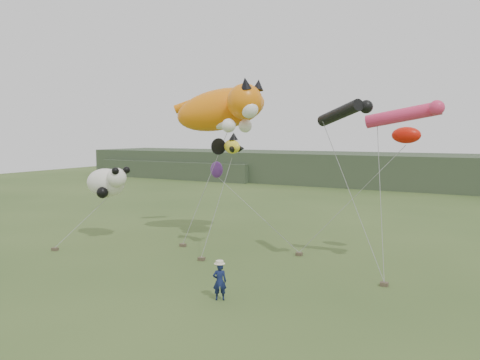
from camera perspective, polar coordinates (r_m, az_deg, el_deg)
name	(u,v)px	position (r m, az deg, el deg)	size (l,w,h in m)	color
ground	(187,290)	(20.20, -6.43, -13.24)	(120.00, 120.00, 0.00)	#385123
headland	(368,170)	(62.11, 15.36, 1.20)	(90.00, 13.00, 4.00)	#2D3D28
festival_attendant	(220,281)	(18.81, -2.50, -12.25)	(0.54, 0.36, 1.49)	#121C46
sandbag_anchors	(216,257)	(24.92, -2.94, -9.34)	(17.83, 5.83, 0.17)	brown
cat_kite	(226,109)	(28.40, -1.75, 8.71)	(7.26, 5.09, 3.51)	orange
fish_kite	(226,146)	(25.38, -1.72, 4.16)	(2.51, 1.66, 1.21)	yellow
tube_kites	(381,113)	(22.70, 16.77, 7.82)	(5.91, 2.48, 1.29)	black
panda_kite	(107,182)	(29.97, -15.88, -0.27)	(3.14, 2.03, 1.95)	white
misc_kites	(317,151)	(27.00, 9.39, 3.47)	(13.73, 3.12, 3.33)	red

